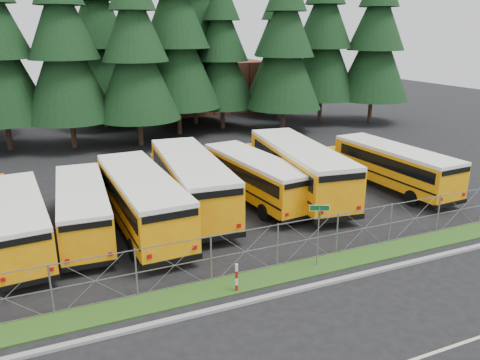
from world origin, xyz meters
name	(u,v)px	position (x,y,z in m)	size (l,w,h in m)	color
ground	(286,253)	(0.00, 0.00, 0.00)	(120.00, 120.00, 0.00)	black
curb	(324,284)	(0.00, -3.10, 0.06)	(50.00, 0.25, 0.12)	gray
grass_verge	(305,269)	(0.00, -1.70, 0.03)	(50.00, 1.40, 0.06)	#1A4413
chainlink_fence	(298,241)	(0.00, -1.00, 1.00)	(44.00, 0.10, 2.00)	gray
brick_building	(174,87)	(6.00, 40.00, 3.00)	(22.00, 10.00, 6.00)	brown
bus_1	(18,223)	(-11.14, 5.27, 1.29)	(2.33, 9.86, 2.58)	orange
bus_2	(83,210)	(-8.25, 5.80, 1.29)	(2.33, 9.87, 2.59)	orange
bus_3	(140,201)	(-5.49, 5.36, 1.49)	(2.68, 11.35, 2.98)	orange
bus_4	(190,183)	(-2.37, 6.97, 1.56)	(2.81, 11.90, 3.12)	orange
bus_5	(253,178)	(1.47, 6.93, 1.37)	(2.46, 10.42, 2.73)	orange
bus_6	(297,170)	(4.35, 6.76, 1.60)	(2.88, 12.22, 3.20)	orange
bus_east	(390,167)	(10.45, 5.53, 1.38)	(2.48, 10.51, 2.76)	orange
street_sign	(319,222)	(0.59, -1.62, 2.03)	(0.77, 0.51, 2.81)	gray
striped_bollard	(237,278)	(-3.40, -2.19, 0.60)	(0.11, 0.11, 1.20)	#B20C0C
conifer_3	(64,49)	(-7.19, 24.87, 8.22)	(7.44, 7.44, 16.45)	black
conifer_4	(135,52)	(-1.72, 23.51, 7.96)	(7.20, 7.20, 15.93)	black
conifer_5	(176,38)	(2.73, 26.69, 8.97)	(8.11, 8.11, 17.93)	black
conifer_6	(222,53)	(7.60, 27.63, 7.51)	(6.79, 6.79, 15.02)	black
conifer_7	(285,48)	(12.48, 23.66, 8.06)	(7.29, 7.29, 16.12)	black
conifer_8	(323,40)	(18.87, 26.93, 8.67)	(7.84, 7.84, 17.34)	black
conifer_9	(376,42)	(23.68, 24.37, 8.49)	(7.68, 7.68, 16.98)	black
conifer_11	(99,39)	(-3.38, 32.99, 8.84)	(8.00, 8.00, 17.68)	black
conifer_12	(193,30)	(5.85, 31.18, 9.70)	(8.77, 8.77, 19.39)	black
conifer_13	(277,49)	(16.03, 31.99, 7.64)	(6.91, 6.91, 15.29)	black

